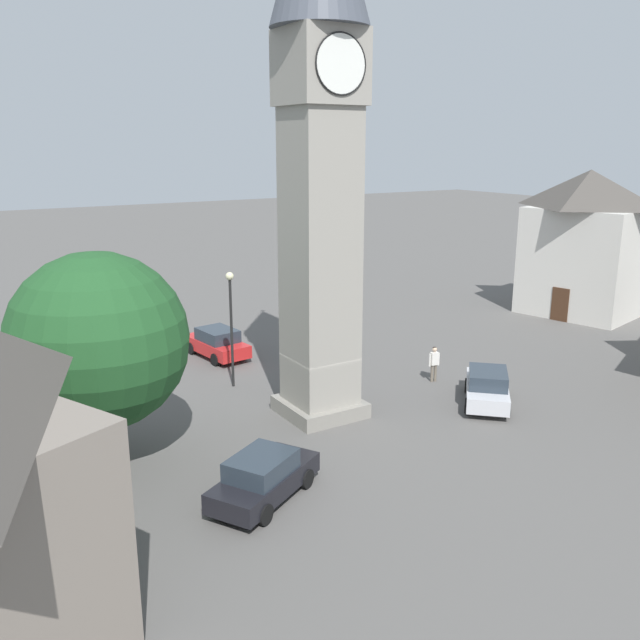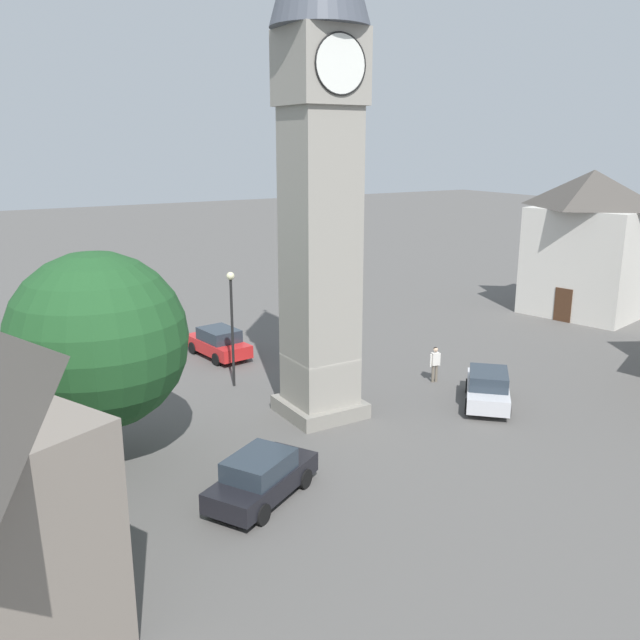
{
  "view_description": "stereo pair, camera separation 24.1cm",
  "coord_description": "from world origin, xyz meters",
  "views": [
    {
      "loc": [
        -13.5,
        -22.02,
        10.8
      ],
      "look_at": [
        0.0,
        0.0,
        3.98
      ],
      "focal_mm": 37.76,
      "sensor_mm": 36.0,
      "label": 1
    },
    {
      "loc": [
        -13.3,
        -22.14,
        10.8
      ],
      "look_at": [
        0.0,
        0.0,
        3.98
      ],
      "focal_mm": 37.76,
      "sensor_mm": 36.0,
      "label": 2
    }
  ],
  "objects": [
    {
      "name": "tree",
      "position": [
        -8.58,
        0.11,
        4.42
      ],
      "size": [
        6.0,
        6.0,
        7.42
      ],
      "color": "brown",
      "rests_on": "ground"
    },
    {
      "name": "car_white_side",
      "position": [
        6.6,
        -2.83,
        0.76
      ],
      "size": [
        4.06,
        4.16,
        1.53
      ],
      "color": "silver",
      "rests_on": "ground"
    },
    {
      "name": "ground_plane",
      "position": [
        0.0,
        0.0,
        0.0
      ],
      "size": [
        200.0,
        200.0,
        0.0
      ],
      "primitive_type": "plane",
      "color": "#565451"
    },
    {
      "name": "car_silver_kerb",
      "position": [
        -5.1,
        -4.98,
        0.76
      ],
      "size": [
        4.42,
        3.52,
        1.53
      ],
      "color": "black",
      "rests_on": "ground"
    },
    {
      "name": "lamp_post",
      "position": [
        -1.71,
        4.81,
        3.52
      ],
      "size": [
        0.36,
        0.36,
        5.31
      ],
      "color": "black",
      "rests_on": "ground"
    },
    {
      "name": "pedestrian",
      "position": [
        6.53,
        0.5,
        1.01
      ],
      "size": [
        0.55,
        0.28,
        1.69
      ],
      "color": "#706656",
      "rests_on": "ground"
    },
    {
      "name": "building_terrace_right",
      "position": [
        23.1,
        5.49,
        4.68
      ],
      "size": [
        6.92,
        7.96,
        9.2
      ],
      "color": "beige",
      "rests_on": "ground"
    },
    {
      "name": "car_red_corner",
      "position": [
        -0.62,
        9.24,
        0.76
      ],
      "size": [
        2.23,
        4.32,
        1.53
      ],
      "color": "red",
      "rests_on": "ground"
    },
    {
      "name": "clock_tower",
      "position": [
        0.0,
        0.0,
        12.49
      ],
      "size": [
        3.66,
        3.66,
        21.33
      ],
      "color": "gray",
      "rests_on": "ground"
    }
  ]
}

